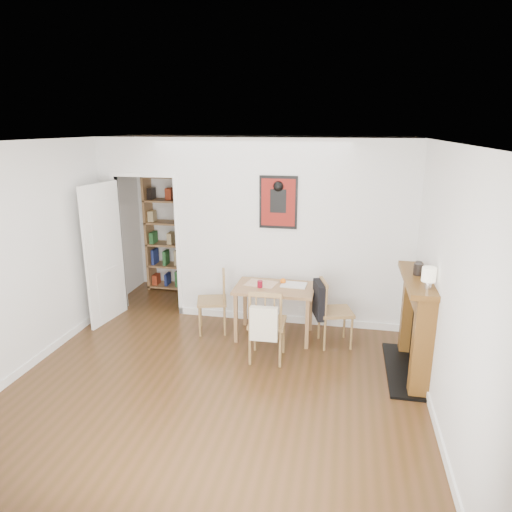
% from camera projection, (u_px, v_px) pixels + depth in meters
% --- Properties ---
extents(ground, '(5.20, 5.20, 0.00)m').
position_uv_depth(ground, '(227.00, 364.00, 5.47)').
color(ground, '#4E2F19').
rests_on(ground, ground).
extents(room_shell, '(5.20, 5.20, 5.20)m').
position_uv_depth(room_shell, '(257.00, 234.00, 6.36)').
color(room_shell, white).
rests_on(room_shell, ground).
extents(dining_table, '(1.04, 0.66, 0.71)m').
position_uv_depth(dining_table, '(275.00, 293.00, 6.02)').
color(dining_table, olive).
rests_on(dining_table, ground).
extents(chair_left, '(0.54, 0.54, 0.87)m').
position_uv_depth(chair_left, '(212.00, 302.00, 6.23)').
color(chair_left, olive).
rests_on(chair_left, ground).
extents(chair_right, '(0.59, 0.55, 0.89)m').
position_uv_depth(chair_right, '(334.00, 311.00, 5.84)').
color(chair_right, olive).
rests_on(chair_right, ground).
extents(chair_front, '(0.48, 0.54, 0.93)m').
position_uv_depth(chair_front, '(267.00, 323.00, 5.45)').
color(chair_front, olive).
rests_on(chair_front, ground).
extents(bookshelf, '(0.84, 0.33, 1.99)m').
position_uv_depth(bookshelf, '(171.00, 234.00, 7.76)').
color(bookshelf, olive).
rests_on(bookshelf, ground).
extents(fireplace, '(0.45, 1.25, 1.16)m').
position_uv_depth(fireplace, '(417.00, 323.00, 5.13)').
color(fireplace, brown).
rests_on(fireplace, ground).
extents(red_glass, '(0.07, 0.07, 0.09)m').
position_uv_depth(red_glass, '(260.00, 284.00, 5.97)').
color(red_glass, maroon).
rests_on(red_glass, dining_table).
extents(orange_fruit, '(0.08, 0.08, 0.08)m').
position_uv_depth(orange_fruit, '(283.00, 281.00, 6.10)').
color(orange_fruit, orange).
rests_on(orange_fruit, dining_table).
extents(placemat, '(0.44, 0.36, 0.00)m').
position_uv_depth(placemat, '(261.00, 283.00, 6.12)').
color(placemat, beige).
rests_on(placemat, dining_table).
extents(notebook, '(0.34, 0.26, 0.02)m').
position_uv_depth(notebook, '(294.00, 285.00, 6.05)').
color(notebook, silver).
rests_on(notebook, dining_table).
extents(mantel_lamp, '(0.14, 0.14, 0.23)m').
position_uv_depth(mantel_lamp, '(429.00, 276.00, 4.58)').
color(mantel_lamp, silver).
rests_on(mantel_lamp, fireplace).
extents(ceramic_jar_a, '(0.11, 0.11, 0.13)m').
position_uv_depth(ceramic_jar_a, '(418.00, 269.00, 5.02)').
color(ceramic_jar_a, black).
rests_on(ceramic_jar_a, fireplace).
extents(ceramic_jar_b, '(0.07, 0.07, 0.09)m').
position_uv_depth(ceramic_jar_b, '(419.00, 265.00, 5.23)').
color(ceramic_jar_b, black).
rests_on(ceramic_jar_b, fireplace).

